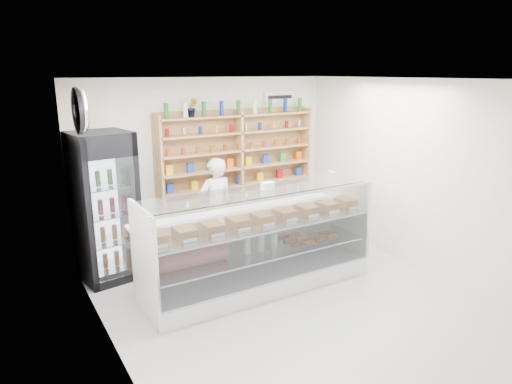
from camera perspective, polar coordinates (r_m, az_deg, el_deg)
room at (r=5.59m, az=4.94°, el=-0.65°), size 5.00×5.00×5.00m
display_counter at (r=6.31m, az=0.25°, el=-8.60°), size 3.20×0.96×1.39m
shop_worker at (r=7.24m, az=-5.06°, el=-1.96°), size 0.60×0.41×1.60m
drinks_cooler at (r=6.70m, az=-18.35°, el=-1.79°), size 0.86×0.84×2.11m
wall_shelving at (r=7.74m, az=-2.16°, el=5.23°), size 2.84×0.28×1.33m
potted_plant at (r=7.30m, az=-7.96°, el=10.42°), size 0.20×0.18×0.29m
security_mirror at (r=5.66m, az=-20.95°, el=9.45°), size 0.15×0.50×0.50m
wall_sign at (r=8.23m, az=2.95°, el=11.78°), size 0.62×0.03×0.20m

